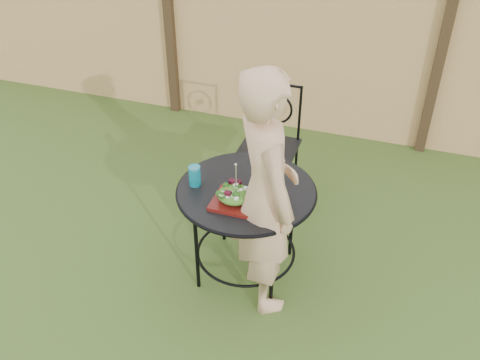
# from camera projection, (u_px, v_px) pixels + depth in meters

# --- Properties ---
(ground) EXTENTS (60.00, 60.00, 0.00)m
(ground) POSITION_uv_depth(u_px,v_px,m) (219.00, 267.00, 3.91)
(ground) COLOR #234114
(ground) RESTS_ON ground
(fence) EXTENTS (8.00, 0.12, 1.90)m
(fence) POSITION_uv_depth(u_px,v_px,m) (297.00, 39.00, 5.06)
(fence) COLOR #EDB775
(fence) RESTS_ON ground
(patio_table) EXTENTS (0.92, 0.92, 0.72)m
(patio_table) POSITION_uv_depth(u_px,v_px,m) (246.00, 206.00, 3.55)
(patio_table) COLOR black
(patio_table) RESTS_ON ground
(patio_chair) EXTENTS (0.46, 0.46, 0.95)m
(patio_chair) POSITION_uv_depth(u_px,v_px,m) (270.00, 140.00, 4.40)
(patio_chair) COLOR black
(patio_chair) RESTS_ON ground
(diner) EXTENTS (0.68, 0.73, 1.67)m
(diner) POSITION_uv_depth(u_px,v_px,m) (266.00, 195.00, 3.24)
(diner) COLOR tan
(diner) RESTS_ON ground
(salad_plate) EXTENTS (0.27, 0.27, 0.02)m
(salad_plate) POSITION_uv_depth(u_px,v_px,m) (234.00, 201.00, 3.35)
(salad_plate) COLOR #400C09
(salad_plate) RESTS_ON patio_table
(salad) EXTENTS (0.21, 0.21, 0.08)m
(salad) POSITION_uv_depth(u_px,v_px,m) (234.00, 194.00, 3.32)
(salad) COLOR #235614
(salad) RESTS_ON salad_plate
(fork) EXTENTS (0.01, 0.01, 0.18)m
(fork) POSITION_uv_depth(u_px,v_px,m) (236.00, 178.00, 3.24)
(fork) COLOR silver
(fork) RESTS_ON salad
(drinking_glass) EXTENTS (0.08, 0.08, 0.14)m
(drinking_glass) POSITION_uv_depth(u_px,v_px,m) (195.00, 176.00, 3.48)
(drinking_glass) COLOR #0C7D92
(drinking_glass) RESTS_ON patio_table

